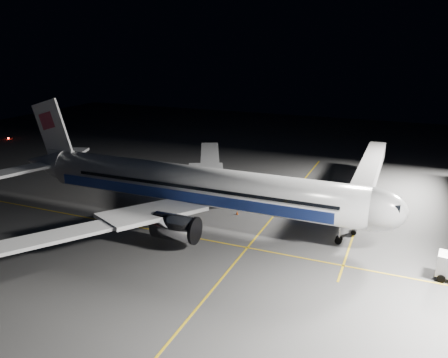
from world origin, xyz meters
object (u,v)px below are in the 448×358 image
object	(u,v)px
jet_bridge	(368,174)
baggage_tug	(185,186)
safety_cone_a	(237,213)
safety_cone_c	(199,187)
safety_cone_b	(193,206)
airliner	(191,185)

from	to	relation	value
jet_bridge	baggage_tug	distance (m)	31.10
safety_cone_a	safety_cone_c	size ratio (longest dim) A/B	1.01
baggage_tug	safety_cone_b	distance (m)	8.77
airliner	safety_cone_a	world-z (taller)	airliner
baggage_tug	safety_cone_c	distance (m)	2.65
airliner	safety_cone_b	distance (m)	6.53
airliner	safety_cone_a	xyz separation A→B (m)	(5.76, 4.00, -4.88)
airliner	safety_cone_c	bearing A→B (deg)	111.82
airliner	baggage_tug	xyz separation A→B (m)	(-6.97, 11.00, -4.42)
jet_bridge	safety_cone_b	xyz separation A→B (m)	(-24.78, -14.06, -4.29)
jet_bridge	baggage_tug	bearing A→B (deg)	-166.78
airliner	jet_bridge	distance (m)	29.31
safety_cone_c	safety_cone_a	bearing A→B (deg)	-39.13
safety_cone_a	safety_cone_b	xyz separation A→B (m)	(-7.46, 0.00, 0.00)
baggage_tug	safety_cone_c	xyz separation A→B (m)	(1.81, 1.88, -0.45)
jet_bridge	safety_cone_a	bearing A→B (deg)	-140.94
airliner	baggage_tug	distance (m)	13.75
safety_cone_a	baggage_tug	bearing A→B (deg)	151.18
airliner	safety_cone_b	bearing A→B (deg)	113.08
baggage_tug	safety_cone_b	world-z (taller)	baggage_tug
safety_cone_b	safety_cone_c	world-z (taller)	safety_cone_b
jet_bridge	safety_cone_a	distance (m)	22.72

